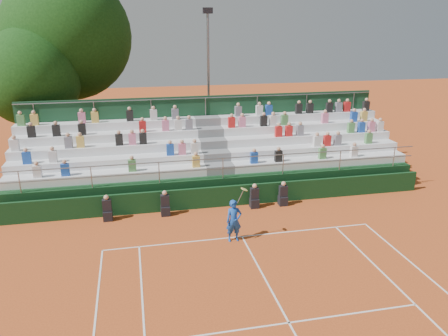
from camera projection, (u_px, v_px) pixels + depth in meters
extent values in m
plane|color=#C45220|center=(242.00, 237.00, 17.70)|extent=(90.00, 90.00, 0.00)
cube|color=white|center=(242.00, 237.00, 17.70)|extent=(11.00, 0.06, 0.01)
cube|color=white|center=(265.00, 280.00, 14.73)|extent=(0.06, 6.40, 0.01)
cube|color=white|center=(289.00, 323.00, 12.61)|extent=(8.22, 0.06, 0.01)
cube|color=black|center=(225.00, 196.00, 20.52)|extent=(20.00, 0.15, 1.00)
cube|color=black|center=(108.00, 216.00, 19.12)|extent=(0.40, 0.40, 0.44)
cube|color=black|center=(107.00, 205.00, 18.97)|extent=(0.38, 0.25, 0.55)
sphere|color=tan|center=(106.00, 197.00, 18.85)|extent=(0.22, 0.22, 0.22)
cube|color=black|center=(165.00, 211.00, 19.62)|extent=(0.40, 0.40, 0.44)
cube|color=black|center=(165.00, 201.00, 19.47)|extent=(0.38, 0.25, 0.55)
sphere|color=tan|center=(165.00, 193.00, 19.35)|extent=(0.22, 0.22, 0.22)
cube|color=black|center=(254.00, 203.00, 20.44)|extent=(0.40, 0.40, 0.44)
cube|color=black|center=(254.00, 194.00, 20.29)|extent=(0.38, 0.25, 0.55)
sphere|color=tan|center=(255.00, 186.00, 20.17)|extent=(0.22, 0.22, 0.22)
cube|color=black|center=(283.00, 201.00, 20.72)|extent=(0.40, 0.40, 0.44)
cube|color=black|center=(283.00, 191.00, 20.57)|extent=(0.38, 0.25, 0.55)
sphere|color=tan|center=(284.00, 184.00, 20.45)|extent=(0.22, 0.22, 0.22)
cube|color=black|center=(213.00, 173.00, 23.36)|extent=(20.00, 5.20, 1.20)
cube|color=silver|center=(108.00, 176.00, 20.49)|extent=(9.30, 0.85, 0.42)
cube|color=silver|center=(320.00, 162.00, 22.61)|extent=(9.30, 0.85, 0.42)
cube|color=slate|center=(219.00, 168.00, 21.55)|extent=(1.40, 0.85, 0.42)
cube|color=silver|center=(108.00, 162.00, 21.14)|extent=(9.30, 0.85, 0.42)
cube|color=silver|center=(314.00, 149.00, 23.27)|extent=(9.30, 0.85, 0.42)
cube|color=slate|center=(216.00, 155.00, 22.21)|extent=(1.40, 0.85, 0.42)
cube|color=silver|center=(108.00, 149.00, 21.80)|extent=(9.30, 0.85, 0.42)
cube|color=silver|center=(309.00, 138.00, 23.92)|extent=(9.30, 0.85, 0.42)
cube|color=slate|center=(213.00, 143.00, 22.86)|extent=(1.40, 0.85, 0.42)
cube|color=silver|center=(108.00, 137.00, 22.46)|extent=(9.30, 0.85, 0.42)
cube|color=silver|center=(303.00, 127.00, 24.58)|extent=(9.30, 0.85, 0.42)
cube|color=slate|center=(210.00, 132.00, 23.52)|extent=(1.40, 0.85, 0.42)
cube|color=silver|center=(108.00, 125.00, 23.11)|extent=(9.30, 0.85, 0.42)
cube|color=silver|center=(298.00, 117.00, 25.23)|extent=(9.30, 0.85, 0.42)
cube|color=slate|center=(207.00, 121.00, 24.17)|extent=(1.40, 0.85, 0.42)
cube|color=#184026|center=(206.00, 134.00, 24.94)|extent=(20.00, 0.12, 4.40)
cylinder|color=gray|center=(223.00, 158.00, 20.49)|extent=(20.00, 0.05, 0.05)
cylinder|color=gray|center=(205.00, 98.00, 24.19)|extent=(20.00, 0.05, 0.05)
cube|color=silver|center=(37.00, 171.00, 19.60)|extent=(0.36, 0.24, 0.56)
cube|color=#1E4CB2|center=(65.00, 170.00, 19.83)|extent=(0.36, 0.24, 0.56)
cube|color=#4C8C4C|center=(132.00, 165.00, 20.42)|extent=(0.36, 0.24, 0.56)
cube|color=gold|center=(196.00, 161.00, 21.02)|extent=(0.36, 0.24, 0.56)
cube|color=#1E4CB2|center=(27.00, 158.00, 20.14)|extent=(0.36, 0.24, 0.56)
cube|color=silver|center=(53.00, 156.00, 20.37)|extent=(0.36, 0.24, 0.56)
cube|color=#1E4CB2|center=(170.00, 150.00, 21.45)|extent=(0.36, 0.24, 0.56)
cube|color=pink|center=(182.00, 149.00, 21.57)|extent=(0.36, 0.24, 0.56)
cube|color=silver|center=(195.00, 148.00, 21.69)|extent=(0.36, 0.24, 0.56)
cube|color=silver|center=(15.00, 145.00, 20.67)|extent=(0.36, 0.24, 0.56)
cube|color=slate|center=(69.00, 142.00, 21.15)|extent=(0.36, 0.24, 0.56)
cube|color=gold|center=(80.00, 142.00, 21.26)|extent=(0.36, 0.24, 0.56)
cube|color=black|center=(119.00, 140.00, 21.63)|extent=(0.36, 0.24, 0.56)
cube|color=pink|center=(132.00, 139.00, 21.75)|extent=(0.36, 0.24, 0.56)
cube|color=black|center=(143.00, 138.00, 21.86)|extent=(0.36, 0.24, 0.56)
cube|color=black|center=(31.00, 132.00, 21.45)|extent=(0.36, 0.24, 0.56)
cube|color=black|center=(56.00, 131.00, 21.68)|extent=(0.36, 0.24, 0.56)
cube|color=black|center=(82.00, 129.00, 21.92)|extent=(0.36, 0.24, 0.56)
cube|color=red|center=(143.00, 127.00, 22.52)|extent=(0.36, 0.24, 0.56)
cube|color=pink|center=(165.00, 125.00, 22.75)|extent=(0.36, 0.24, 0.56)
cube|color=silver|center=(178.00, 125.00, 22.89)|extent=(0.36, 0.24, 0.56)
cube|color=slate|center=(189.00, 124.00, 23.00)|extent=(0.36, 0.24, 0.56)
cube|color=#4C8C4C|center=(21.00, 120.00, 21.99)|extent=(0.36, 0.24, 0.56)
cube|color=gold|center=(34.00, 120.00, 22.11)|extent=(0.36, 0.24, 0.56)
cube|color=pink|center=(82.00, 118.00, 22.57)|extent=(0.36, 0.24, 0.56)
cube|color=gold|center=(95.00, 117.00, 22.70)|extent=(0.36, 0.24, 0.56)
cube|color=black|center=(130.00, 116.00, 23.05)|extent=(0.36, 0.24, 0.56)
cube|color=silver|center=(154.00, 115.00, 23.30)|extent=(0.36, 0.24, 0.56)
cube|color=slate|center=(175.00, 114.00, 23.53)|extent=(0.36, 0.24, 0.56)
cube|color=#1E4CB2|center=(254.00, 158.00, 21.60)|extent=(0.36, 0.24, 0.56)
cube|color=black|center=(278.00, 156.00, 21.85)|extent=(0.36, 0.24, 0.56)
cube|color=#4C8C4C|center=(322.00, 153.00, 22.32)|extent=(0.36, 0.24, 0.56)
cube|color=silver|center=(354.00, 151.00, 22.67)|extent=(0.36, 0.24, 0.56)
cube|color=silver|center=(317.00, 141.00, 22.98)|extent=(0.36, 0.24, 0.56)
cube|color=red|center=(327.00, 141.00, 23.10)|extent=(0.36, 0.24, 0.56)
cube|color=slate|center=(338.00, 140.00, 23.22)|extent=(0.36, 0.24, 0.56)
cube|color=#4C8C4C|center=(368.00, 138.00, 23.58)|extent=(0.36, 0.24, 0.56)
cube|color=red|center=(279.00, 131.00, 23.27)|extent=(0.36, 0.24, 0.56)
cube|color=red|center=(289.00, 131.00, 23.39)|extent=(0.36, 0.24, 0.56)
cube|color=slate|center=(300.00, 130.00, 23.51)|extent=(0.36, 0.24, 0.56)
cube|color=#4C8C4C|center=(351.00, 128.00, 24.10)|extent=(0.36, 0.24, 0.56)
cube|color=#1E4CB2|center=(361.00, 127.00, 24.23)|extent=(0.36, 0.24, 0.56)
cube|color=pink|center=(371.00, 127.00, 24.35)|extent=(0.36, 0.24, 0.56)
cube|color=silver|center=(380.00, 126.00, 24.45)|extent=(0.36, 0.24, 0.56)
cube|color=red|center=(232.00, 122.00, 23.46)|extent=(0.36, 0.24, 0.56)
cube|color=pink|center=(242.00, 122.00, 23.57)|extent=(0.36, 0.24, 0.56)
cube|color=black|center=(264.00, 121.00, 23.81)|extent=(0.36, 0.24, 0.56)
cube|color=silver|center=(273.00, 120.00, 23.92)|extent=(0.36, 0.24, 0.56)
cube|color=#4C8C4C|center=(284.00, 120.00, 24.05)|extent=(0.36, 0.24, 0.56)
cube|color=pink|center=(325.00, 118.00, 24.52)|extent=(0.36, 0.24, 0.56)
cube|color=#1E4CB2|center=(354.00, 117.00, 24.88)|extent=(0.36, 0.24, 0.56)
cube|color=gold|center=(364.00, 116.00, 25.00)|extent=(0.36, 0.24, 0.56)
cube|color=slate|center=(238.00, 111.00, 24.23)|extent=(0.36, 0.24, 0.56)
cube|color=silver|center=(259.00, 110.00, 24.47)|extent=(0.36, 0.24, 0.56)
cube|color=#1E4CB2|center=(269.00, 110.00, 24.58)|extent=(0.36, 0.24, 0.56)
cube|color=black|center=(299.00, 109.00, 24.93)|extent=(0.36, 0.24, 0.56)
cube|color=black|center=(310.00, 108.00, 25.07)|extent=(0.36, 0.24, 0.56)
cube|color=black|center=(329.00, 108.00, 25.31)|extent=(0.36, 0.24, 0.56)
cube|color=slate|center=(338.00, 107.00, 25.42)|extent=(0.36, 0.24, 0.56)
cube|color=red|center=(347.00, 107.00, 25.53)|extent=(0.36, 0.24, 0.56)
cube|color=black|center=(366.00, 106.00, 25.77)|extent=(0.36, 0.24, 0.56)
imported|color=#174BAF|center=(234.00, 221.00, 17.13)|extent=(0.64, 0.44, 1.72)
cylinder|color=gray|center=(240.00, 197.00, 16.87)|extent=(0.26, 0.03, 0.51)
cylinder|color=#E5D866|center=(244.00, 189.00, 16.80)|extent=(0.26, 0.28, 0.14)
cylinder|color=#332112|center=(39.00, 141.00, 26.10)|extent=(0.50, 0.50, 3.06)
sphere|color=black|center=(31.00, 77.00, 24.91)|extent=(5.59, 5.59, 5.59)
cylinder|color=#332112|center=(76.00, 120.00, 28.62)|extent=(0.50, 0.50, 4.34)
sphere|color=black|center=(67.00, 36.00, 26.95)|extent=(7.82, 7.82, 7.82)
cylinder|color=gray|center=(209.00, 86.00, 27.91)|extent=(0.16, 0.16, 8.78)
cube|color=black|center=(208.00, 11.00, 26.47)|extent=(0.60, 0.25, 0.35)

